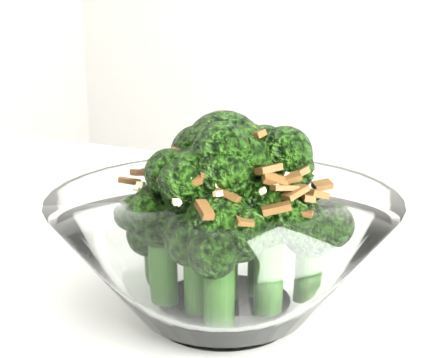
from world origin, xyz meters
The scene contains 1 object.
broccoli_dish centered at (0.34, 0.13, 0.80)m, with size 0.21×0.21×0.13m.
Camera 1 is at (0.59, -0.17, 0.95)m, focal length 55.00 mm.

